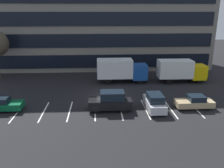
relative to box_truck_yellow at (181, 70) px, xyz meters
name	(u,v)px	position (x,y,z in m)	size (l,w,h in m)	color
ground_plane	(107,97)	(-11.52, -6.06, -1.92)	(120.00, 120.00, 0.00)	black
office_building	(103,9)	(-11.52, 11.89, 8.88)	(39.59, 10.34, 21.60)	slate
lot_markings	(108,110)	(-11.52, -10.02, -1.92)	(19.74, 5.40, 0.01)	silver
box_truck_yellow	(181,70)	(0.00, 0.00, 0.00)	(7.37, 2.44, 3.42)	yellow
box_truck_blue	(121,69)	(-9.09, 0.42, 0.08)	(7.68, 2.54, 3.56)	#194799
sedan_forest	(2,104)	(-23.06, -9.46, -1.20)	(4.26, 1.79, 1.53)	#0C5933
sedan_tan	(195,102)	(-1.80, -10.02, -1.22)	(4.15, 1.74, 1.49)	tan
suv_black	(111,101)	(-11.22, -9.97, -0.89)	(4.71, 2.00, 2.13)	black
suv_silver	(155,102)	(-6.42, -10.30, -1.01)	(1.78, 4.20, 1.90)	silver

